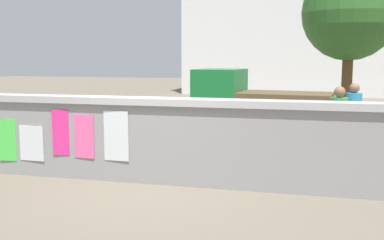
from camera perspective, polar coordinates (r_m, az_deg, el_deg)
name	(u,v)px	position (r m, az deg, el deg)	size (l,w,h in m)	color
ground	(233,121)	(15.88, 5.12, -0.15)	(60.00, 60.00, 0.00)	#6B6051
poster_wall	(159,139)	(8.06, -4.05, -2.40)	(8.14, 0.42, 1.49)	gray
auto_rickshaw_truck	(255,105)	(12.66, 7.73, 1.88)	(3.75, 1.90, 1.85)	black
motorcycle	(71,131)	(11.18, -14.58, -1.35)	(1.90, 0.56, 0.87)	black
bicycle_near	(104,120)	(13.70, -10.81, 0.00)	(1.67, 0.57, 0.95)	black
bicycle_far	(240,153)	(8.99, 5.92, -3.99)	(1.69, 0.47, 0.95)	black
person_walking	(339,119)	(9.55, 17.55, 0.17)	(0.41, 0.41, 1.62)	yellow
person_bystander	(353,112)	(10.84, 19.21, 0.97)	(0.43, 0.43, 1.62)	yellow
tree_roadside	(350,14)	(18.16, 18.81, 12.26)	(3.44, 3.44, 5.47)	brown
building_background	(290,35)	(29.33, 11.89, 10.23)	(12.25, 6.49, 6.99)	silver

